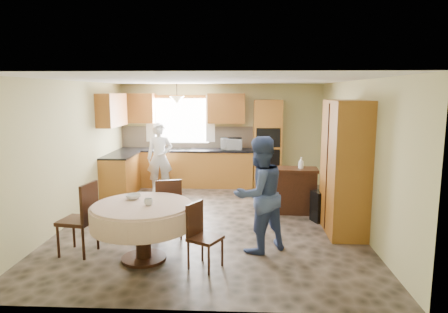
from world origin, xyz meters
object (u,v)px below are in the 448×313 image
at_px(chair_back, 168,206).
at_px(person_dining, 259,194).
at_px(person_sink, 160,158).
at_px(sideboard, 287,192).
at_px(chair_right, 201,232).
at_px(chair_left, 82,215).
at_px(dining_table, 143,216).
at_px(cupboard, 345,168).
at_px(oven_tower, 267,144).

relative_size(chair_back, person_dining, 0.58).
xyz_separation_m(person_sink, person_dining, (2.15, -3.38, 0.04)).
relative_size(sideboard, chair_right, 1.32).
height_order(sideboard, chair_back, chair_back).
bearing_deg(chair_left, person_sink, -176.68).
height_order(dining_table, person_dining, person_dining).
height_order(chair_right, person_dining, person_dining).
bearing_deg(cupboard, chair_left, -164.22).
bearing_deg(person_dining, dining_table, -19.98).
relative_size(chair_right, person_sink, 0.54).
height_order(oven_tower, sideboard, oven_tower).
xyz_separation_m(chair_back, person_dining, (1.40, -0.41, 0.31)).
bearing_deg(oven_tower, cupboard, -71.20).
xyz_separation_m(sideboard, cupboard, (0.81, -1.06, 0.68)).
relative_size(sideboard, chair_left, 1.09).
height_order(dining_table, chair_right, chair_right).
xyz_separation_m(chair_back, person_sink, (-0.75, 2.96, 0.27)).
xyz_separation_m(chair_left, person_sink, (0.35, 3.63, 0.23)).
distance_m(chair_left, person_sink, 3.65).
distance_m(oven_tower, chair_back, 4.03).
bearing_deg(chair_back, chair_right, 106.29).
height_order(chair_left, chair_right, chair_left).
distance_m(dining_table, person_sink, 3.83).
bearing_deg(sideboard, chair_back, -139.88).
relative_size(dining_table, chair_back, 1.44).
distance_m(person_sink, person_dining, 4.01).
bearing_deg(chair_left, sideboard, 133.71).
height_order(cupboard, chair_back, cupboard).
bearing_deg(dining_table, chair_right, -12.34).
xyz_separation_m(cupboard, chair_right, (-2.20, -1.45, -0.61)).
distance_m(sideboard, cupboard, 1.49).
bearing_deg(chair_right, cupboard, -27.71).
bearing_deg(person_dining, chair_back, -50.90).
distance_m(chair_back, person_dining, 1.49).
distance_m(chair_right, person_sink, 4.21).
distance_m(cupboard, person_dining, 1.68).
height_order(cupboard, chair_left, cupboard).
bearing_deg(chair_back, person_dining, 148.27).
xyz_separation_m(chair_left, person_dining, (2.51, 0.25, 0.27)).
bearing_deg(person_sink, person_dining, -68.64).
distance_m(sideboard, chair_back, 2.52).
relative_size(sideboard, chair_back, 1.18).
bearing_deg(person_dining, cupboard, 176.82).
height_order(chair_back, person_dining, person_dining).
xyz_separation_m(oven_tower, chair_left, (-2.86, -4.25, -0.48)).
bearing_deg(cupboard, person_dining, -148.74).
bearing_deg(sideboard, oven_tower, 100.47).
distance_m(oven_tower, dining_table, 4.85).
bearing_deg(chair_back, sideboard, -158.50).
bearing_deg(chair_back, oven_tower, -131.28).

